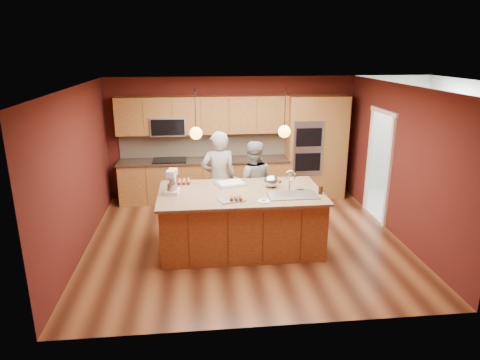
{
  "coord_description": "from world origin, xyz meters",
  "views": [
    {
      "loc": [
        -0.83,
        -6.95,
        3.3
      ],
      "look_at": [
        -0.1,
        -0.1,
        1.16
      ],
      "focal_mm": 32.0,
      "sensor_mm": 36.0,
      "label": 1
    }
  ],
  "objects": [
    {
      "name": "pendant_left",
      "position": [
        -0.82,
        -0.25,
        2.0
      ],
      "size": [
        0.2,
        0.2,
        0.8
      ],
      "color": "black",
      "rests_on": "ceiling"
    },
    {
      "name": "ceiling",
      "position": [
        0.0,
        0.0,
        2.7
      ],
      "size": [
        5.5,
        5.5,
        0.0
      ],
      "primitive_type": "plane",
      "rotation": [
        3.14,
        0.0,
        0.0
      ],
      "color": "silver",
      "rests_on": "ground"
    },
    {
      "name": "dryer",
      "position": [
        4.22,
        1.56,
        0.49
      ],
      "size": [
        0.76,
        0.78,
        0.99
      ],
      "primitive_type": "cube",
      "rotation": [
        0.0,
        0.0,
        -0.28
      ],
      "color": "silver",
      "rests_on": "floor"
    },
    {
      "name": "person_left",
      "position": [
        -0.41,
        0.76,
        0.92
      ],
      "size": [
        0.72,
        0.52,
        1.84
      ],
      "primitive_type": "imported",
      "rotation": [
        0.0,
        0.0,
        3.26
      ],
      "color": "black",
      "rests_on": "floor"
    },
    {
      "name": "washer",
      "position": [
        4.18,
        0.8,
        0.52
      ],
      "size": [
        0.69,
        0.71,
        1.04
      ],
      "primitive_type": "cube",
      "rotation": [
        0.0,
        0.0,
        -0.08
      ],
      "color": "silver",
      "rests_on": "floor"
    },
    {
      "name": "island",
      "position": [
        -0.09,
        -0.25,
        0.51
      ],
      "size": [
        2.72,
        1.52,
        1.38
      ],
      "color": "brown",
      "rests_on": "floor"
    },
    {
      "name": "cooling_rack",
      "position": [
        -0.3,
        -0.65,
        1.01
      ],
      "size": [
        0.46,
        0.38,
        0.02
      ],
      "primitive_type": "cube",
      "rotation": [
        0.0,
        0.0,
        0.29
      ],
      "color": "#A7A9AE",
      "rests_on": "island"
    },
    {
      "name": "person_right",
      "position": [
        0.24,
        0.76,
        0.82
      ],
      "size": [
        0.85,
        0.7,
        1.64
      ],
      "primitive_type": "imported",
      "rotation": [
        0.0,
        0.0,
        3.04
      ],
      "color": "gray",
      "rests_on": "floor"
    },
    {
      "name": "phone",
      "position": [
        0.91,
        -0.27,
        1.01
      ],
      "size": [
        0.13,
        0.07,
        0.01
      ],
      "primitive_type": "cube",
      "rotation": [
        0.0,
        0.0,
        -0.05
      ],
      "color": "black",
      "rests_on": "island"
    },
    {
      "name": "mixing_bowl",
      "position": [
        0.44,
        -0.06,
        1.1
      ],
      "size": [
        0.26,
        0.26,
        0.22
      ],
      "primitive_type": "ellipsoid",
      "color": "silver",
      "rests_on": "island"
    },
    {
      "name": "wall_right",
      "position": [
        2.75,
        0.0,
        1.35
      ],
      "size": [
        0.0,
        5.0,
        5.0
      ],
      "primitive_type": "plane",
      "rotation": [
        1.57,
        0.0,
        -1.57
      ],
      "color": "#4D1913",
      "rests_on": "ground"
    },
    {
      "name": "wall_left",
      "position": [
        -2.75,
        0.0,
        1.35
      ],
      "size": [
        0.0,
        5.0,
        5.0
      ],
      "primitive_type": "plane",
      "rotation": [
        1.57,
        0.0,
        1.57
      ],
      "color": "#4D1913",
      "rests_on": "ground"
    },
    {
      "name": "doorway_trim",
      "position": [
        2.73,
        0.8,
        1.05
      ],
      "size": [
        0.08,
        1.11,
        2.2
      ],
      "primitive_type": null,
      "color": "white",
      "rests_on": "wall_right"
    },
    {
      "name": "stand_mixer",
      "position": [
        -1.23,
        -0.2,
        1.17
      ],
      "size": [
        0.26,
        0.32,
        0.4
      ],
      "rotation": [
        0.0,
        0.0,
        -0.21
      ],
      "color": "silver",
      "rests_on": "island"
    },
    {
      "name": "cupcakes_rack",
      "position": [
        -0.23,
        -0.71,
        1.05
      ],
      "size": [
        0.21,
        0.14,
        0.06
      ],
      "primitive_type": null,
      "color": "#AF693A",
      "rests_on": "island"
    },
    {
      "name": "plate",
      "position": [
        0.2,
        -0.77,
        1.01
      ],
      "size": [
        0.2,
        0.2,
        0.01
      ],
      "primitive_type": "cylinder",
      "color": "silver",
      "rests_on": "island"
    },
    {
      "name": "oven_column",
      "position": [
        1.85,
        2.19,
        1.15
      ],
      "size": [
        1.3,
        0.62,
        2.3
      ],
      "color": "brown",
      "rests_on": "floor"
    },
    {
      "name": "cupcakes_right",
      "position": [
        0.59,
        0.23,
        1.03
      ],
      "size": [
        0.15,
        0.22,
        0.07
      ],
      "primitive_type": null,
      "color": "#AF693A",
      "rests_on": "island"
    },
    {
      "name": "wall_back",
      "position": [
        0.0,
        2.5,
        1.35
      ],
      "size": [
        5.5,
        0.0,
        5.5
      ],
      "primitive_type": "plane",
      "rotation": [
        1.57,
        0.0,
        0.0
      ],
      "color": "#4D1913",
      "rests_on": "ground"
    },
    {
      "name": "sheet_cake",
      "position": [
        -0.24,
        0.15,
        1.02
      ],
      "size": [
        0.58,
        0.49,
        0.05
      ],
      "rotation": [
        0.0,
        0.0,
        0.3
      ],
      "color": "white",
      "rests_on": "island"
    },
    {
      "name": "wall_front",
      "position": [
        0.0,
        -2.5,
        1.35
      ],
      "size": [
        5.5,
        0.0,
        5.5
      ],
      "primitive_type": "plane",
      "rotation": [
        -1.57,
        0.0,
        0.0
      ],
      "color": "#4D1913",
      "rests_on": "ground"
    },
    {
      "name": "floor",
      "position": [
        0.0,
        0.0,
        0.0
      ],
      "size": [
        5.5,
        5.5,
        0.0
      ],
      "primitive_type": "plane",
      "color": "#452213",
      "rests_on": "ground"
    },
    {
      "name": "cupcakes_left",
      "position": [
        -1.09,
        0.31,
        1.04
      ],
      "size": [
        0.32,
        0.24,
        0.07
      ],
      "primitive_type": null,
      "color": "#AF693A",
      "rests_on": "island"
    },
    {
      "name": "laundry_room",
      "position": [
        4.35,
        1.2,
        1.95
      ],
      "size": [
        2.6,
        2.7,
        2.7
      ],
      "color": "silver",
      "rests_on": "ground"
    },
    {
      "name": "tumbler",
      "position": [
        1.18,
        -0.51,
        1.07
      ],
      "size": [
        0.07,
        0.07,
        0.14
      ],
      "primitive_type": "cylinder",
      "color": "#331809",
      "rests_on": "island"
    },
    {
      "name": "pendant_right",
      "position": [
        0.6,
        -0.25,
        2.0
      ],
      "size": [
        0.2,
        0.2,
        0.8
      ],
      "color": "black",
      "rests_on": "ceiling"
    },
    {
      "name": "cabinet_run",
      "position": [
        -0.68,
        2.25,
        0.98
      ],
      "size": [
        3.74,
        0.64,
        2.3
      ],
      "color": "brown",
      "rests_on": "floor"
    }
  ]
}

